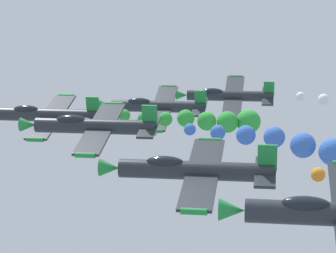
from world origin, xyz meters
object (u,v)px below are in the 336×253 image
(airplane_lead, at_px, (45,115))
(airplane_right_inner, at_px, (156,106))
(airplane_left_inner, at_px, (93,126))
(airplane_right_outer, at_px, (228,96))
(airplane_left_outer, at_px, (193,170))

(airplane_lead, xyz_separation_m, airplane_right_inner, (8.53, -8.21, -0.28))
(airplane_left_inner, height_order, airplane_right_outer, airplane_left_inner)
(airplane_left_outer, bearing_deg, airplane_left_inner, 39.90)
(airplane_lead, distance_m, airplane_right_outer, 22.39)
(airplane_lead, bearing_deg, airplane_left_inner, -141.79)
(airplane_right_inner, distance_m, airplane_right_outer, 10.60)
(airplane_right_inner, bearing_deg, airplane_right_outer, -36.39)
(airplane_left_inner, height_order, airplane_left_outer, airplane_left_inner)
(airplane_lead, height_order, airplane_left_inner, airplane_left_inner)
(airplane_right_inner, xyz_separation_m, airplane_right_outer, (8.53, -6.29, 0.07))
(airplane_left_inner, relative_size, airplane_right_outer, 1.00)
(airplane_left_inner, relative_size, airplane_left_outer, 1.00)
(airplane_right_outer, bearing_deg, airplane_lead, 139.64)
(airplane_left_inner, xyz_separation_m, airplane_right_outer, (24.97, -8.28, -0.70))
(airplane_lead, distance_m, airplane_left_inner, 10.08)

